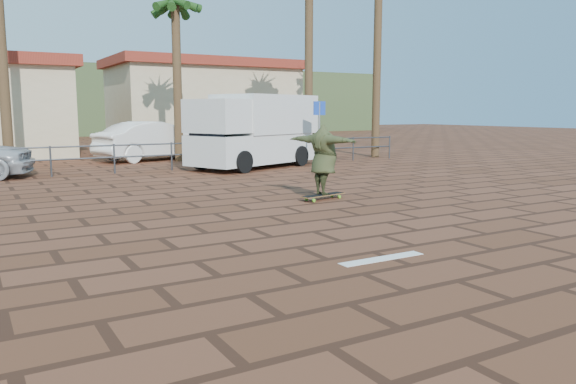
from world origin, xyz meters
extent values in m
plane|color=brown|center=(0.00, 0.00, 0.00)|extent=(120.00, 120.00, 0.00)
cube|color=white|center=(0.70, -1.20, 0.00)|extent=(1.40, 0.22, 0.01)
cylinder|color=#47494F|center=(-2.00, 12.00, 0.50)|extent=(0.06, 0.06, 1.00)
cylinder|color=#47494F|center=(0.00, 12.00, 0.50)|extent=(0.06, 0.06, 1.00)
cylinder|color=#47494F|center=(2.00, 12.00, 0.50)|extent=(0.06, 0.06, 1.00)
cylinder|color=#47494F|center=(4.00, 12.00, 0.50)|extent=(0.06, 0.06, 1.00)
cylinder|color=#47494F|center=(6.00, 12.00, 0.50)|extent=(0.06, 0.06, 1.00)
cylinder|color=#47494F|center=(8.00, 12.00, 0.50)|extent=(0.06, 0.06, 1.00)
cylinder|color=#47494F|center=(10.00, 12.00, 0.50)|extent=(0.06, 0.06, 1.00)
cylinder|color=#47494F|center=(12.00, 12.00, 0.50)|extent=(0.06, 0.06, 1.00)
cylinder|color=#47494F|center=(0.00, 12.00, 0.95)|extent=(24.00, 0.05, 0.05)
cylinder|color=#47494F|center=(0.00, 12.00, 0.55)|extent=(24.00, 0.05, 0.05)
cylinder|color=brown|center=(-3.00, 15.00, 4.10)|extent=(0.36, 0.36, 8.20)
cylinder|color=brown|center=(3.50, 15.50, 3.25)|extent=(0.36, 0.36, 6.50)
sphere|color=#254E1A|center=(3.50, 15.50, 6.55)|extent=(2.40, 2.40, 2.40)
cylinder|color=brown|center=(9.00, 14.00, 3.90)|extent=(0.36, 0.36, 7.80)
cylinder|color=brown|center=(12.00, 13.00, 4.40)|extent=(0.36, 0.36, 8.80)
cube|color=beige|center=(8.00, 24.00, 2.25)|extent=(10.00, 6.00, 4.50)
cube|color=maroon|center=(8.00, 24.00, 4.75)|extent=(10.60, 6.60, 0.50)
cube|color=#384C28|center=(0.00, 50.00, 3.00)|extent=(70.00, 18.00, 6.00)
cube|color=olive|center=(2.98, 3.76, 0.11)|extent=(1.28, 0.52, 0.02)
cube|color=black|center=(2.98, 3.76, 0.12)|extent=(1.23, 0.49, 0.00)
cube|color=silver|center=(2.56, 3.67, 0.07)|extent=(0.11, 0.21, 0.03)
cube|color=silver|center=(3.41, 3.84, 0.07)|extent=(0.11, 0.21, 0.03)
cylinder|color=#67BB27|center=(2.58, 3.55, 0.04)|extent=(0.09, 0.05, 0.08)
cylinder|color=#67BB27|center=(2.54, 3.79, 0.04)|extent=(0.09, 0.05, 0.08)
cylinder|color=#67BB27|center=(3.43, 3.72, 0.04)|extent=(0.09, 0.05, 0.08)
cylinder|color=#67BB27|center=(3.38, 3.97, 0.04)|extent=(0.09, 0.05, 0.08)
imported|color=#383E21|center=(2.98, 3.76, 0.96)|extent=(1.06, 2.13, 1.67)
cube|color=silver|center=(5.02, 11.50, 0.72)|extent=(5.61, 3.93, 1.06)
cube|color=silver|center=(5.64, 11.75, 1.97)|extent=(4.40, 3.51, 1.44)
cube|color=silver|center=(3.33, 10.81, 1.92)|extent=(2.23, 2.54, 1.15)
cube|color=black|center=(2.75, 10.57, 1.49)|extent=(0.67, 1.54, 0.63)
cylinder|color=black|center=(3.80, 9.91, 0.38)|extent=(0.81, 0.54, 0.77)
cylinder|color=black|center=(3.04, 11.78, 0.38)|extent=(0.81, 0.54, 0.77)
cylinder|color=black|center=(6.83, 11.15, 0.38)|extent=(0.81, 0.54, 0.77)
cylinder|color=black|center=(6.06, 13.02, 0.38)|extent=(0.81, 0.54, 0.77)
imported|color=white|center=(2.74, 16.50, 0.83)|extent=(5.32, 3.13, 1.66)
cylinder|color=gray|center=(6.95, 10.00, 1.21)|extent=(0.07, 0.07, 2.42)
cube|color=#193FB2|center=(6.95, 10.00, 2.20)|extent=(0.50, 0.05, 0.49)
camera|label=1|loc=(-4.40, -7.30, 2.11)|focal=35.00mm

